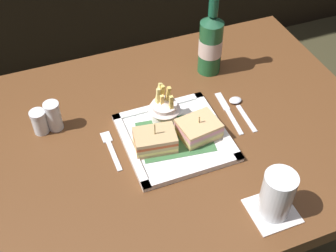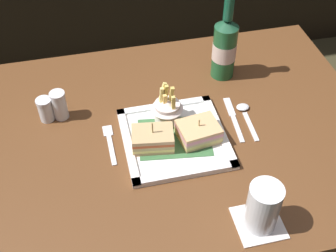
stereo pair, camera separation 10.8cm
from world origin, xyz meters
name	(u,v)px [view 1 (the left image)]	position (x,y,z in m)	size (l,w,h in m)	color
dining_table	(162,165)	(0.00, 0.00, 0.63)	(1.12, 0.79, 0.75)	brown
square_plate	(175,138)	(0.03, -0.03, 0.76)	(0.25, 0.25, 0.02)	white
sandwich_half_left	(155,140)	(-0.03, -0.04, 0.78)	(0.11, 0.08, 0.08)	tan
sandwich_half_right	(199,129)	(0.08, -0.04, 0.78)	(0.11, 0.09, 0.06)	tan
fries_cup	(164,109)	(0.02, 0.04, 0.80)	(0.08, 0.08, 0.11)	white
beer_bottle	(211,42)	(0.22, 0.20, 0.85)	(0.07, 0.07, 0.27)	#1F5A2F
drink_coaster	(272,211)	(0.14, -0.30, 0.75)	(0.10, 0.10, 0.00)	silver
water_glass	(276,197)	(0.14, -0.30, 0.80)	(0.07, 0.07, 0.12)	silver
fork	(111,148)	(-0.13, 0.00, 0.75)	(0.02, 0.14, 0.00)	silver
knife	(228,111)	(0.20, 0.02, 0.75)	(0.03, 0.17, 0.00)	silver
spoon	(238,105)	(0.23, 0.02, 0.75)	(0.03, 0.14, 0.01)	silver
salt_shaker	(40,123)	(-0.28, 0.12, 0.78)	(0.04, 0.04, 0.07)	silver
pepper_shaker	(54,117)	(-0.24, 0.12, 0.78)	(0.04, 0.04, 0.08)	silver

